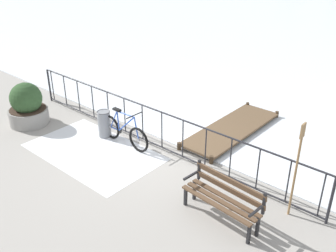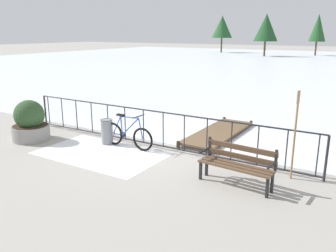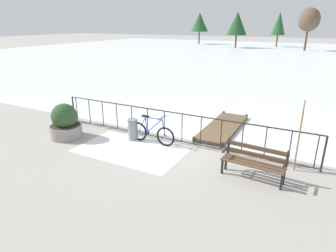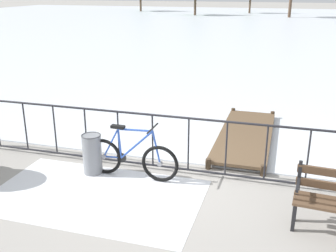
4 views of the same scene
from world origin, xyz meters
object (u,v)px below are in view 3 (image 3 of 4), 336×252
(bicycle_near_railing, at_px, (152,133))
(oar_upright, at_px, (300,132))
(park_bench, at_px, (254,160))
(planter_with_shrub, at_px, (65,123))
(trash_bin, at_px, (133,129))

(bicycle_near_railing, height_order, oar_upright, oar_upright)
(park_bench, bearing_deg, planter_with_shrub, -178.08)
(planter_with_shrub, xyz_separation_m, oar_upright, (7.38, 1.14, 0.60))
(trash_bin, distance_m, oar_upright, 5.22)
(bicycle_near_railing, bearing_deg, planter_with_shrub, -162.44)
(park_bench, relative_size, trash_bin, 2.23)
(bicycle_near_railing, relative_size, planter_with_shrub, 1.40)
(planter_with_shrub, height_order, oar_upright, oar_upright)
(bicycle_near_railing, bearing_deg, trash_bin, -177.63)
(park_bench, distance_m, oar_upright, 1.45)
(oar_upright, bearing_deg, bicycle_near_railing, -177.35)
(park_bench, height_order, planter_with_shrub, planter_with_shrub)
(trash_bin, bearing_deg, park_bench, -9.24)
(bicycle_near_railing, relative_size, trash_bin, 2.34)
(planter_with_shrub, bearing_deg, oar_upright, 8.78)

